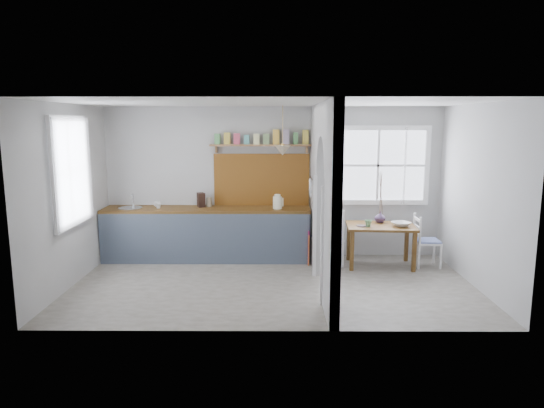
{
  "coord_description": "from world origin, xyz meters",
  "views": [
    {
      "loc": [
        0.03,
        -6.77,
        2.34
      ],
      "look_at": [
        -0.02,
        0.54,
        1.1
      ],
      "focal_mm": 32.0,
      "sensor_mm": 36.0,
      "label": 1
    }
  ],
  "objects_px": {
    "kettle": "(277,202)",
    "chair_left": "(327,237)",
    "chair_right": "(427,241)",
    "vase": "(380,217)",
    "dining_table": "(380,245)"
  },
  "relations": [
    {
      "from": "chair_left",
      "to": "chair_right",
      "type": "height_order",
      "value": "chair_left"
    },
    {
      "from": "chair_right",
      "to": "vase",
      "type": "bearing_deg",
      "value": 73.91
    },
    {
      "from": "kettle",
      "to": "chair_left",
      "type": "bearing_deg",
      "value": -37.34
    },
    {
      "from": "chair_right",
      "to": "kettle",
      "type": "relative_size",
      "value": 3.52
    },
    {
      "from": "chair_left",
      "to": "vase",
      "type": "height_order",
      "value": "chair_left"
    },
    {
      "from": "chair_right",
      "to": "vase",
      "type": "xyz_separation_m",
      "value": [
        -0.74,
        0.22,
        0.35
      ]
    },
    {
      "from": "chair_left",
      "to": "kettle",
      "type": "distance_m",
      "value": 1.02
    },
    {
      "from": "dining_table",
      "to": "chair_right",
      "type": "height_order",
      "value": "chair_right"
    },
    {
      "from": "chair_left",
      "to": "chair_right",
      "type": "xyz_separation_m",
      "value": [
        1.64,
        -0.01,
        -0.05
      ]
    },
    {
      "from": "dining_table",
      "to": "chair_right",
      "type": "relative_size",
      "value": 1.28
    },
    {
      "from": "dining_table",
      "to": "chair_left",
      "type": "relative_size",
      "value": 1.15
    },
    {
      "from": "chair_left",
      "to": "dining_table",
      "type": "bearing_deg",
      "value": 73.27
    },
    {
      "from": "kettle",
      "to": "vase",
      "type": "distance_m",
      "value": 1.73
    },
    {
      "from": "dining_table",
      "to": "chair_right",
      "type": "distance_m",
      "value": 0.77
    },
    {
      "from": "chair_left",
      "to": "vase",
      "type": "distance_m",
      "value": 0.97
    }
  ]
}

